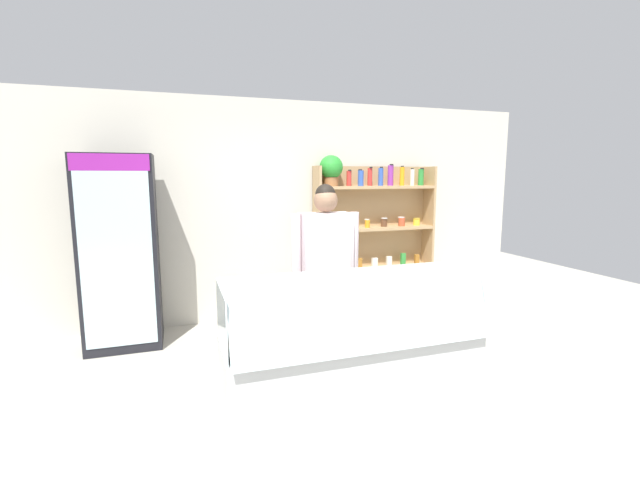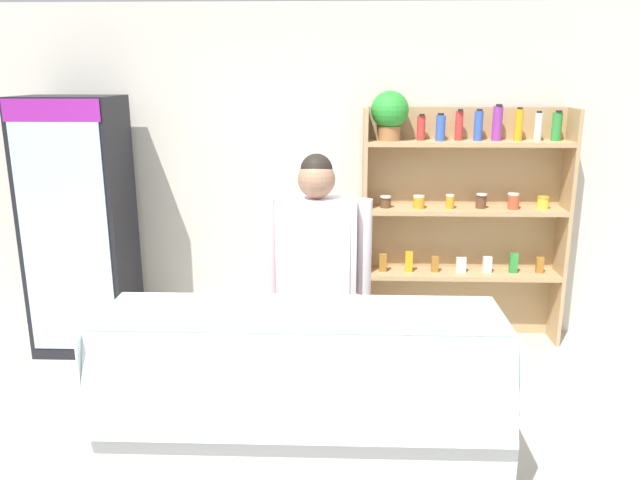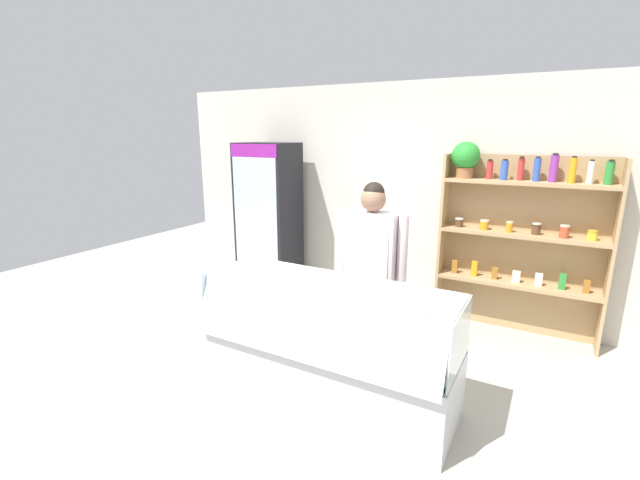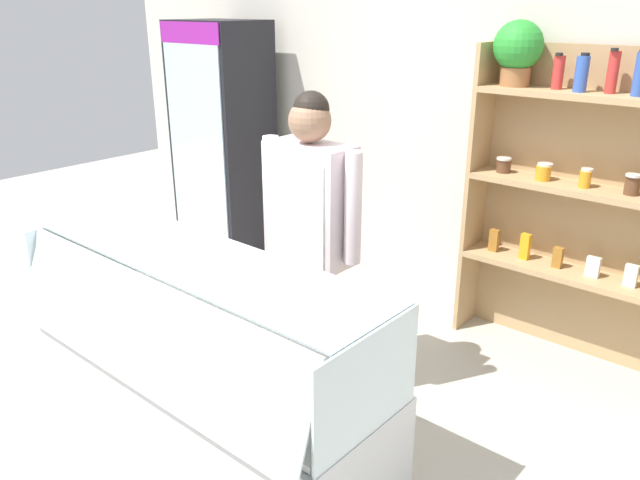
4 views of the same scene
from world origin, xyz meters
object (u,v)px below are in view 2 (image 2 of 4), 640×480
(shop_clerk, at_px, (317,267))
(shelving_unit, at_px, (453,201))
(deli_display_case, at_px, (301,439))
(drinks_fridge, at_px, (80,227))

(shop_clerk, bearing_deg, shelving_unit, 51.54)
(deli_display_case, bearing_deg, drinks_fridge, 135.91)
(drinks_fridge, xyz_separation_m, shelving_unit, (2.94, 0.29, 0.17))
(drinks_fridge, height_order, shelving_unit, shelving_unit)
(drinks_fridge, xyz_separation_m, deli_display_case, (1.84, -1.78, -0.69))
(deli_display_case, xyz_separation_m, shop_clerk, (0.05, 0.76, 0.71))
(shelving_unit, bearing_deg, deli_display_case, -117.88)
(deli_display_case, bearing_deg, shelving_unit, 62.12)
(shelving_unit, bearing_deg, shop_clerk, -128.46)
(drinks_fridge, bearing_deg, deli_display_case, -44.09)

